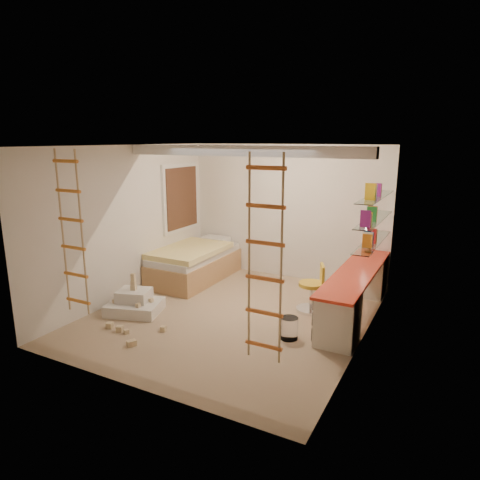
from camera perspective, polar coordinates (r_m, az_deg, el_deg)
The scene contains 15 objects.
floor at distance 6.81m, azimuth -1.19°, elevation -9.98°, with size 4.50×4.50×0.00m, color tan.
ceiling_beam at distance 6.52m, azimuth 0.00°, elevation 11.80°, with size 4.00×0.18×0.16m, color white.
window_frame at distance 8.65m, azimuth -7.94°, elevation 5.61°, with size 0.06×1.15×1.35m, color white.
window_blind at distance 8.63m, azimuth -7.73°, elevation 5.60°, with size 0.02×1.00×1.20m, color #4C2D1E.
rope_ladder_left at distance 5.86m, azimuth -21.48°, elevation 0.78°, with size 0.41×0.04×2.13m, color orange, non-canonical shape.
rope_ladder_right at distance 4.25m, azimuth 3.33°, elevation -2.82°, with size 0.41×0.04×2.13m, color orange, non-canonical shape.
waste_bin at distance 6.05m, azimuth 6.56°, elevation -11.60°, with size 0.25×0.25×0.31m, color white.
desk at distance 6.86m, azimuth 15.15°, elevation -6.65°, with size 0.56×2.80×0.75m.
shelves at distance 6.81m, azimuth 17.46°, elevation 2.61°, with size 0.25×1.80×0.71m.
bed at distance 8.41m, azimuth -6.03°, elevation -3.07°, with size 1.02×2.00×0.69m.
task_lamp at distance 7.58m, azimuth 16.75°, elevation 0.91°, with size 0.14×0.36×0.57m.
swivel_chair at distance 6.96m, azimuth 9.64°, elevation -7.12°, with size 0.61×0.61×0.78m.
play_platform at distance 7.07m, azimuth -13.88°, elevation -8.26°, with size 0.96×0.84×0.36m.
toy_blocks at distance 6.59m, azimuth -14.21°, elevation -9.42°, with size 1.12×1.10×0.63m.
books at distance 6.79m, azimuth 17.54°, elevation 3.68°, with size 0.14×0.58×0.92m.
Camera 1 is at (3.02, -5.48, 2.70)m, focal length 32.00 mm.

